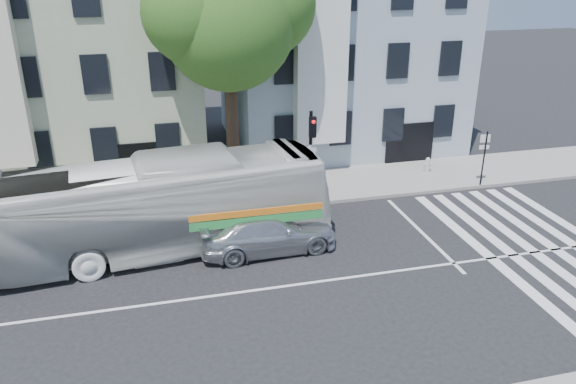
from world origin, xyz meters
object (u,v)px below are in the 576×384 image
object	(u,v)px
sedan	(268,232)
bus	(154,207)
traffic_signal	(311,147)
fire_hydrant	(428,164)

from	to	relation	value
sedan	bus	bearing A→B (deg)	73.41
sedan	traffic_signal	bearing A→B (deg)	-41.05
sedan	fire_hydrant	size ratio (longest dim) A/B	6.81
bus	traffic_signal	bearing A→B (deg)	-75.96
traffic_signal	sedan	bearing A→B (deg)	-125.20
fire_hydrant	bus	bearing A→B (deg)	-160.33
bus	traffic_signal	size ratio (longest dim) A/B	2.99
traffic_signal	fire_hydrant	world-z (taller)	traffic_signal
sedan	fire_hydrant	bearing A→B (deg)	-61.69
traffic_signal	fire_hydrant	size ratio (longest dim) A/B	5.64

